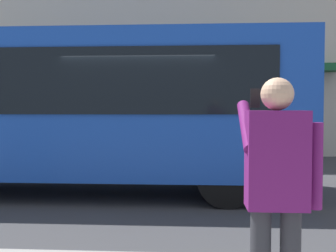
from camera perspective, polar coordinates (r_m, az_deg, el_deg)
ground_plane at (r=7.82m, az=-3.17°, el=-9.65°), size 60.00×60.00×0.00m
red_bus at (r=8.11m, az=-14.06°, el=2.70°), size 9.05×2.54×3.08m
pedestrian_photographer at (r=2.83m, az=15.17°, el=-7.81°), size 0.53×0.52×1.70m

